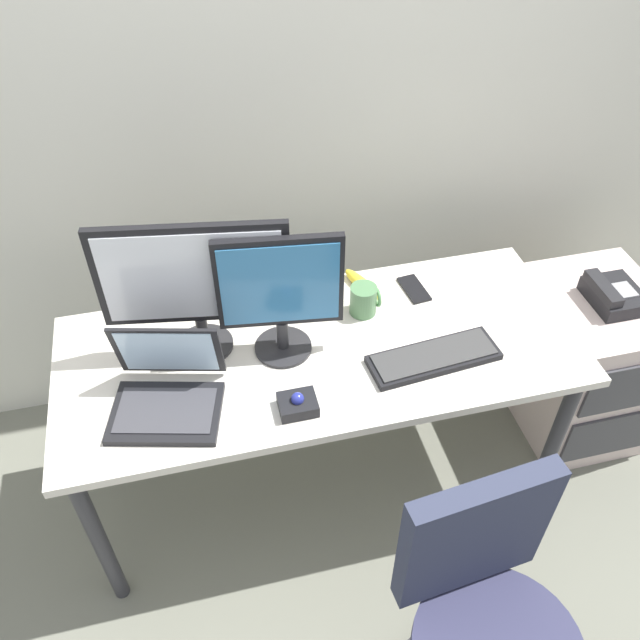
# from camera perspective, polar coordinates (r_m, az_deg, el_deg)

# --- Properties ---
(ground_plane) EXTENTS (8.00, 8.00, 0.00)m
(ground_plane) POSITION_cam_1_polar(r_m,az_deg,el_deg) (2.66, -0.00, -13.47)
(ground_plane) COLOR slate
(back_wall) EXTENTS (6.00, 0.10, 2.80)m
(back_wall) POSITION_cam_1_polar(r_m,az_deg,el_deg) (2.29, -4.39, 22.04)
(back_wall) COLOR beige
(back_wall) RESTS_ON ground
(desk) EXTENTS (1.65, 0.68, 0.73)m
(desk) POSITION_cam_1_polar(r_m,az_deg,el_deg) (2.15, -0.00, -3.85)
(desk) COLOR silver
(desk) RESTS_ON ground
(file_cabinet) EXTENTS (0.42, 0.53, 0.66)m
(file_cabinet) POSITION_cam_1_polar(r_m,az_deg,el_deg) (2.79, 21.85, -3.38)
(file_cabinet) COLOR beige
(file_cabinet) RESTS_ON ground
(desk_phone) EXTENTS (0.17, 0.20, 0.09)m
(desk_phone) POSITION_cam_1_polar(r_m,az_deg,el_deg) (2.55, 23.96, 2.01)
(desk_phone) COLOR black
(desk_phone) RESTS_ON file_cabinet
(office_chair) EXTENTS (0.52, 0.52, 0.92)m
(office_chair) POSITION_cam_1_polar(r_m,az_deg,el_deg) (1.99, 13.86, -24.99)
(office_chair) COLOR black
(office_chair) RESTS_ON ground
(monitor_main) EXTENTS (0.56, 0.18, 0.46)m
(monitor_main) POSITION_cam_1_polar(r_m,az_deg,el_deg) (1.95, -10.82, 3.30)
(monitor_main) COLOR #262628
(monitor_main) RESTS_ON desk
(monitor_side) EXTENTS (0.37, 0.18, 0.43)m
(monitor_side) POSITION_cam_1_polar(r_m,az_deg,el_deg) (1.93, -3.45, 2.45)
(monitor_side) COLOR #262628
(monitor_side) RESTS_ON desk
(keyboard) EXTENTS (0.42, 0.17, 0.03)m
(keyboard) POSITION_cam_1_polar(r_m,az_deg,el_deg) (2.07, 9.79, -3.19)
(keyboard) COLOR black
(keyboard) RESTS_ON desk
(laptop) EXTENTS (0.37, 0.34, 0.24)m
(laptop) POSITION_cam_1_polar(r_m,az_deg,el_deg) (1.95, -13.08, -5.89)
(laptop) COLOR black
(laptop) RESTS_ON desk
(trackball_mouse) EXTENTS (0.11, 0.09, 0.07)m
(trackball_mouse) POSITION_cam_1_polar(r_m,az_deg,el_deg) (1.91, -1.93, -7.25)
(trackball_mouse) COLOR black
(trackball_mouse) RESTS_ON desk
(coffee_mug) EXTENTS (0.10, 0.09, 0.10)m
(coffee_mug) POSITION_cam_1_polar(r_m,az_deg,el_deg) (2.18, 3.82, 1.75)
(coffee_mug) COLOR #4E7C4E
(coffee_mug) RESTS_ON desk
(cell_phone) EXTENTS (0.08, 0.15, 0.01)m
(cell_phone) POSITION_cam_1_polar(r_m,az_deg,el_deg) (2.31, 8.11, 2.66)
(cell_phone) COLOR black
(cell_phone) RESTS_ON desk
(banana) EXTENTS (0.11, 0.19, 0.04)m
(banana) POSITION_cam_1_polar(r_m,az_deg,el_deg) (2.29, 3.68, 3.09)
(banana) COLOR yellow
(banana) RESTS_ON desk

